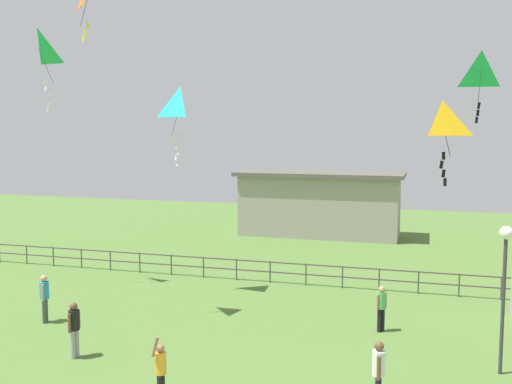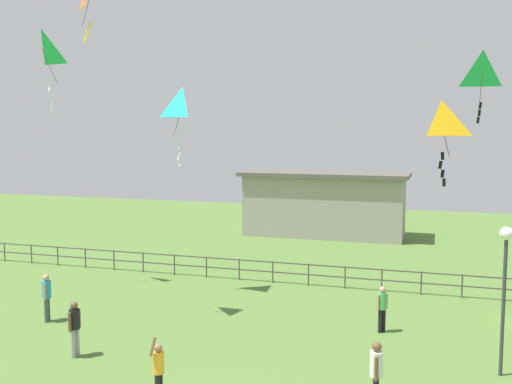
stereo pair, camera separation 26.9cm
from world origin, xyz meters
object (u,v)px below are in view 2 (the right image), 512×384
object	(u,v)px
person_3	(47,294)
person_4	(158,368)
person_0	(75,325)
kite_0	(482,71)
kite_1	(42,50)
kite_3	(441,123)
kite_2	(183,107)
lamppost	(505,267)
person_5	(376,371)
person_1	(382,306)

from	to	relation	value
person_3	person_4	xyz separation A→B (m)	(6.52, -4.42, -0.08)
person_0	kite_0	world-z (taller)	kite_0
kite_1	kite_3	xyz separation A→B (m)	(15.51, -5.13, -3.01)
kite_0	kite_3	distance (m)	4.09
kite_1	kite_2	size ratio (longest dim) A/B	1.06
lamppost	person_3	world-z (taller)	lamppost
kite_1	kite_2	xyz separation A→B (m)	(5.58, 1.31, -2.27)
person_4	person_5	world-z (taller)	person_4
person_5	kite_2	xyz separation A→B (m)	(-8.64, 8.25, 6.61)
kite_3	person_4	bearing A→B (deg)	-154.92
person_0	person_3	size ratio (longest dim) A/B	0.99
person_0	kite_3	xyz separation A→B (m)	(10.09, 1.04, 5.88)
person_1	kite_3	bearing A→B (deg)	-66.40
person_1	person_3	size ratio (longest dim) A/B	0.92
person_1	kite_2	bearing A→B (deg)	162.33
person_5	kite_0	distance (m)	9.50
person_3	person_4	distance (m)	7.88
person_0	kite_3	bearing A→B (deg)	5.90
person_1	lamppost	bearing A→B (deg)	-36.55
person_3	kite_0	distance (m)	16.03
person_4	person_5	distance (m)	5.24
person_3	kite_0	size ratio (longest dim) A/B	0.79
kite_2	person_5	bearing A→B (deg)	-43.65
person_1	kite_1	world-z (taller)	kite_1
lamppost	kite_2	distance (m)	13.57
person_0	person_3	distance (m)	3.75
lamppost	kite_3	distance (m)	4.40
person_1	kite_3	world-z (taller)	kite_3
person_3	kite_1	distance (m)	9.97
person_4	kite_2	distance (m)	12.09
person_4	kite_1	xyz separation A→B (m)	(-9.12, 8.11, 8.96)
kite_0	kite_2	distance (m)	11.44
person_5	kite_3	distance (m)	6.27
person_1	person_0	bearing A→B (deg)	-150.07
person_1	person_4	distance (m)	8.28
kite_0	person_0	bearing A→B (deg)	-157.49
kite_1	lamppost	bearing A→B (deg)	-12.58
person_1	kite_0	bearing A→B (deg)	-4.11
person_0	kite_0	xyz separation A→B (m)	(11.22, 4.65, 7.44)
kite_0	kite_3	size ratio (longest dim) A/B	1.02
kite_1	kite_3	bearing A→B (deg)	-18.29
person_5	lamppost	bearing A→B (deg)	45.41
kite_2	kite_0	bearing A→B (deg)	-14.37
person_3	kite_0	bearing A→B (deg)	8.80
person_3	person_4	size ratio (longest dim) A/B	0.95
person_1	kite_2	distance (m)	10.95
lamppost	person_5	bearing A→B (deg)	-134.59
person_0	person_4	size ratio (longest dim) A/B	0.95
lamppost	person_1	world-z (taller)	lamppost
person_5	kite_1	distance (m)	18.15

